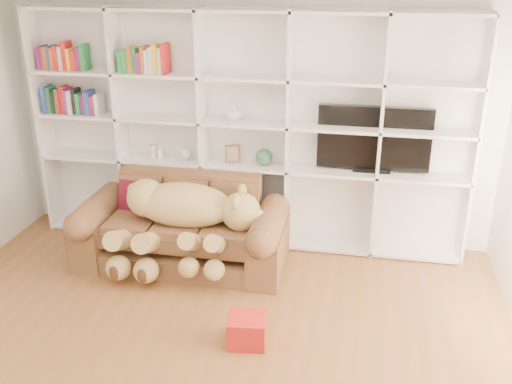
% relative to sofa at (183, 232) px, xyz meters
% --- Properties ---
extents(floor, '(5.00, 5.00, 0.00)m').
position_rel_sofa_xyz_m(floor, '(0.51, -1.71, -0.32)').
color(floor, brown).
rests_on(floor, ground).
extents(wall_back, '(5.00, 0.02, 2.70)m').
position_rel_sofa_xyz_m(wall_back, '(0.51, 0.79, 1.03)').
color(wall_back, white).
rests_on(wall_back, floor).
extents(bookshelf, '(4.43, 0.35, 2.40)m').
position_rel_sofa_xyz_m(bookshelf, '(0.27, 0.65, 0.99)').
color(bookshelf, white).
rests_on(bookshelf, floor).
extents(sofa, '(2.02, 0.87, 0.85)m').
position_rel_sofa_xyz_m(sofa, '(0.00, 0.00, 0.00)').
color(sofa, brown).
rests_on(sofa, floor).
extents(teddy_bear, '(1.42, 0.80, 0.82)m').
position_rel_sofa_xyz_m(teddy_bear, '(0.06, -0.17, 0.26)').
color(teddy_bear, tan).
rests_on(teddy_bear, sofa).
extents(throw_pillow, '(0.36, 0.23, 0.35)m').
position_rel_sofa_xyz_m(throw_pillow, '(-0.52, 0.14, 0.28)').
color(throw_pillow, maroon).
rests_on(throw_pillow, sofa).
extents(gift_box, '(0.32, 0.31, 0.23)m').
position_rel_sofa_xyz_m(gift_box, '(0.89, -1.16, -0.20)').
color(gift_box, red).
rests_on(gift_box, floor).
extents(tv, '(1.09, 0.18, 0.65)m').
position_rel_sofa_xyz_m(tv, '(1.78, 0.64, 0.86)').
color(tv, black).
rests_on(tv, bookshelf).
extents(picture_frame, '(0.15, 0.07, 0.19)m').
position_rel_sofa_xyz_m(picture_frame, '(0.37, 0.59, 0.65)').
color(picture_frame, brown).
rests_on(picture_frame, bookshelf).
extents(green_vase, '(0.17, 0.17, 0.17)m').
position_rel_sofa_xyz_m(green_vase, '(0.70, 0.59, 0.63)').
color(green_vase, '#2F5C3E').
rests_on(green_vase, bookshelf).
extents(figurine_tall, '(0.09, 0.09, 0.15)m').
position_rel_sofa_xyz_m(figurine_tall, '(-0.49, 0.59, 0.62)').
color(figurine_tall, beige).
rests_on(figurine_tall, bookshelf).
extents(figurine_short, '(0.08, 0.08, 0.11)m').
position_rel_sofa_xyz_m(figurine_short, '(-0.41, 0.59, 0.60)').
color(figurine_short, beige).
rests_on(figurine_short, bookshelf).
extents(snow_globe, '(0.12, 0.12, 0.12)m').
position_rel_sofa_xyz_m(snow_globe, '(-0.13, 0.59, 0.61)').
color(snow_globe, white).
rests_on(snow_globe, bookshelf).
extents(shelf_vase, '(0.19, 0.19, 0.19)m').
position_rel_sofa_xyz_m(shelf_vase, '(0.39, 0.59, 1.09)').
color(shelf_vase, silver).
rests_on(shelf_vase, bookshelf).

